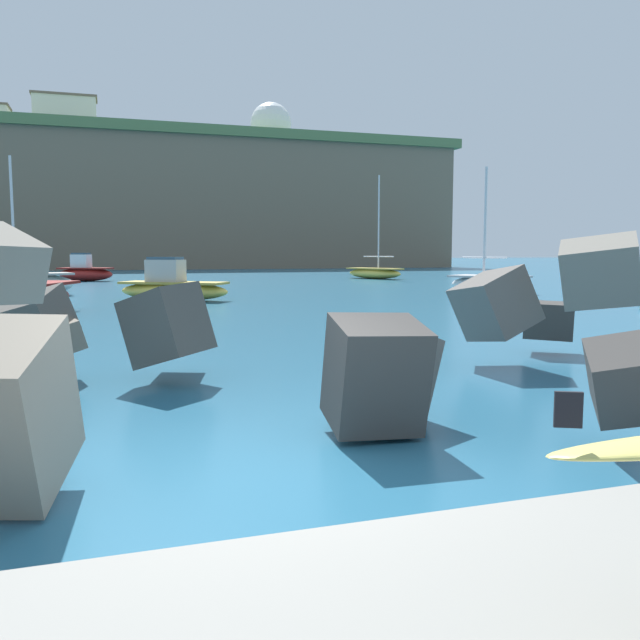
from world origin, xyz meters
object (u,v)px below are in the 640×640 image
boat_near_right (23,295)px  station_building_west (114,141)px  boat_near_centre (489,283)px  boat_mid_centre (172,287)px  boat_mid_right (24,284)px  boat_mid_left (375,272)px  radar_dome (271,129)px  station_building_east (65,118)px  boat_far_centre (85,272)px

boat_near_right → station_building_west: 86.80m
boat_near_centre → station_building_west: station_building_west is taller
boat_mid_centre → boat_mid_right: (-6.41, 4.86, 0.01)m
boat_mid_left → radar_dome: bearing=83.7°
boat_near_right → station_building_east: size_ratio=0.71×
boat_mid_right → station_building_east: bearing=90.8°
radar_dome → station_building_west: (-24.77, 0.19, -3.16)m
boat_mid_right → station_building_west: size_ratio=0.79×
boat_mid_centre → station_building_east: bearing=96.1°
boat_mid_centre → boat_far_centre: size_ratio=1.17×
boat_far_centre → radar_dome: (28.06, 57.83, 21.60)m
boat_far_centre → station_building_west: 60.97m
boat_mid_centre → boat_mid_left: bearing=47.1°
boat_far_centre → radar_dome: radar_dome is taller
boat_mid_left → boat_mid_right: 27.29m
boat_near_centre → radar_dome: (8.33, 79.07, 21.75)m
boat_near_right → boat_mid_left: bearing=47.0°
boat_mid_left → boat_mid_centre: 25.28m
boat_mid_left → station_building_west: station_building_west is taller
station_building_west → boat_mid_right: bearing=-94.3°
boat_mid_left → station_building_west: (-18.07, 60.60, 18.61)m
boat_mid_left → boat_far_centre: boat_mid_left is taller
station_building_west → station_building_east: 13.20m
boat_near_centre → station_building_east: (-22.83, 67.75, 19.44)m
boat_mid_centre → station_building_east: size_ratio=0.61×
boat_mid_left → boat_near_right: bearing=-133.0°
boat_near_centre → boat_mid_left: boat_mid_left is taller
radar_dome → boat_far_centre: bearing=-115.9°
station_building_west → boat_far_centre: bearing=-93.2°
boat_mid_left → boat_mid_right: bearing=-149.9°
boat_far_centre → boat_mid_right: bearing=-97.9°
boat_mid_left → station_building_east: 58.19m
station_building_west → station_building_east: bearing=-119.0°
boat_near_centre → station_building_east: size_ratio=0.76×
boat_far_centre → radar_dome: 67.81m
boat_mid_right → station_building_east: station_building_east is taller
boat_mid_right → radar_dome: 82.92m
station_building_east → radar_dome: bearing=20.0°
boat_near_centre → boat_mid_right: 22.55m
boat_mid_right → station_building_west: bearing=85.7°
boat_near_centre → boat_far_centre: bearing=132.9°
boat_mid_right → boat_far_centre: size_ratio=1.51×
boat_far_centre → station_building_east: (-3.10, 46.50, 19.30)m
boat_near_centre → boat_mid_right: (-21.99, 4.99, 0.09)m
boat_near_centre → boat_near_right: bearing=-165.4°
station_building_west → station_building_east: (-6.39, -11.52, 0.85)m
boat_far_centre → station_building_west: (3.29, 58.02, 18.45)m
boat_mid_left → radar_dome: (6.70, 60.42, 21.76)m
station_building_west → boat_mid_centre: bearing=-89.4°
boat_near_centre → boat_mid_left: (1.63, 18.66, -0.01)m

